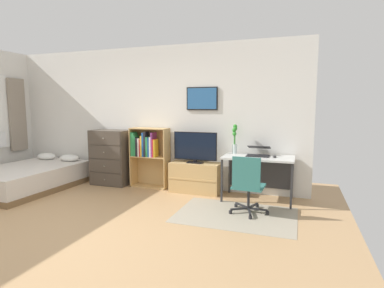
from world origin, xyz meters
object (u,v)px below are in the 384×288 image
(bookshelf, at_px, (148,151))
(television, at_px, (195,148))
(desk, at_px, (259,163))
(office_chair, at_px, (248,184))
(bamboo_vase, at_px, (235,139))
(dresser, at_px, (111,157))
(tv_stand, at_px, (195,177))
(computer_mouse, at_px, (274,156))
(laptop, at_px, (259,152))
(bed, at_px, (29,177))

(bookshelf, xyz_separation_m, television, (0.99, -0.07, 0.12))
(television, distance_m, desk, 1.16)
(television, height_order, office_chair, television)
(desk, height_order, bamboo_vase, bamboo_vase)
(dresser, distance_m, office_chair, 3.00)
(television, relative_size, desk, 0.70)
(dresser, relative_size, bookshelf, 0.95)
(office_chair, bearing_deg, desk, 89.14)
(desk, bearing_deg, tv_stand, 177.85)
(computer_mouse, bearing_deg, tv_stand, 175.06)
(dresser, xyz_separation_m, computer_mouse, (3.18, -0.11, 0.21))
(bookshelf, relative_size, television, 1.43)
(bookshelf, bearing_deg, laptop, -1.53)
(television, xyz_separation_m, office_chair, (1.08, -0.84, -0.37))
(office_chair, xyz_separation_m, laptop, (0.04, 0.85, 0.35))
(bookshelf, bearing_deg, television, -3.81)
(office_chair, height_order, laptop, laptop)
(bamboo_vase, bearing_deg, desk, -16.61)
(dresser, height_order, computer_mouse, dresser)
(desk, distance_m, bamboo_vase, 0.60)
(dresser, xyz_separation_m, tv_stand, (1.79, 0.02, -0.27))
(bamboo_vase, bearing_deg, office_chair, -67.73)
(bookshelf, distance_m, bamboo_vase, 1.71)
(dresser, bearing_deg, computer_mouse, -1.90)
(bookshelf, height_order, tv_stand, bookshelf)
(office_chair, height_order, computer_mouse, office_chair)
(laptop, relative_size, bamboo_vase, 0.80)
(bed, bearing_deg, computer_mouse, 9.80)
(dresser, xyz_separation_m, bamboo_vase, (2.48, 0.10, 0.45))
(television, bearing_deg, bamboo_vase, 9.16)
(laptop, bearing_deg, computer_mouse, -22.41)
(bookshelf, xyz_separation_m, desk, (2.13, -0.09, -0.09))
(bed, height_order, desk, desk)
(bed, height_order, bookshelf, bookshelf)
(office_chair, distance_m, bamboo_vase, 1.16)
(bed, bearing_deg, desk, 11.36)
(tv_stand, height_order, computer_mouse, computer_mouse)
(bookshelf, relative_size, tv_stand, 1.26)
(laptop, distance_m, bamboo_vase, 0.48)
(tv_stand, relative_size, television, 1.13)
(laptop, bearing_deg, desk, -67.72)
(bed, bearing_deg, office_chair, 0.29)
(television, xyz_separation_m, desk, (1.14, -0.02, -0.21))
(television, distance_m, office_chair, 1.42)
(tv_stand, relative_size, computer_mouse, 8.78)
(television, bearing_deg, bed, -165.42)
(bed, bearing_deg, dresser, 32.91)
(desk, relative_size, laptop, 2.80)
(laptop, height_order, bamboo_vase, bamboo_vase)
(tv_stand, height_order, laptop, laptop)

